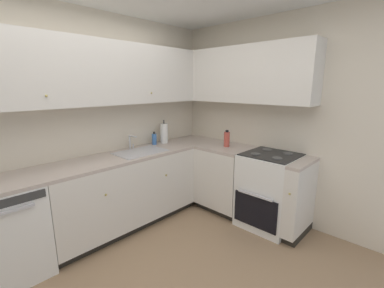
# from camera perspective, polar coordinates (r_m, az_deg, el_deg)

# --- Properties ---
(wall_back) EXTENTS (3.96, 0.05, 2.56)m
(wall_back) POSITION_cam_1_polar(r_m,az_deg,el_deg) (3.22, -24.71, 3.73)
(wall_back) COLOR beige
(wall_back) RESTS_ON ground_plane
(wall_right) EXTENTS (0.05, 3.19, 2.56)m
(wall_right) POSITION_cam_1_polar(r_m,az_deg,el_deg) (3.45, 19.39, 4.72)
(wall_right) COLOR beige
(wall_right) RESTS_ON ground_plane
(dishwasher) EXTENTS (0.60, 0.63, 0.88)m
(dishwasher) POSITION_cam_1_polar(r_m,az_deg,el_deg) (2.96, -35.88, -15.52)
(dishwasher) COLOR white
(dishwasher) RESTS_ON ground_plane
(lower_cabinets_back) EXTENTS (1.84, 0.62, 0.88)m
(lower_cabinets_back) POSITION_cam_1_polar(r_m,az_deg,el_deg) (3.34, -14.61, -10.19)
(lower_cabinets_back) COLOR silver
(lower_cabinets_back) RESTS_ON ground_plane
(countertop_back) EXTENTS (3.05, 0.60, 0.03)m
(countertop_back) POSITION_cam_1_polar(r_m,az_deg,el_deg) (3.19, -15.08, -2.73)
(countertop_back) COLOR #B7A89E
(countertop_back) RESTS_ON lower_cabinets_back
(lower_cabinets_right) EXTENTS (0.62, 1.44, 0.88)m
(lower_cabinets_right) POSITION_cam_1_polar(r_m,az_deg,el_deg) (3.58, 9.96, -8.35)
(lower_cabinets_right) COLOR silver
(lower_cabinets_right) RESTS_ON ground_plane
(countertop_right) EXTENTS (0.60, 1.44, 0.03)m
(countertop_right) POSITION_cam_1_polar(r_m,az_deg,el_deg) (3.44, 10.22, -1.34)
(countertop_right) COLOR #B7A89E
(countertop_right) RESTS_ON lower_cabinets_right
(oven_range) EXTENTS (0.68, 0.62, 1.06)m
(oven_range) POSITION_cam_1_polar(r_m,az_deg,el_deg) (3.37, 16.69, -9.66)
(oven_range) COLOR white
(oven_range) RESTS_ON ground_plane
(upper_cabinets_back) EXTENTS (2.73, 0.34, 0.70)m
(upper_cabinets_back) POSITION_cam_1_polar(r_m,az_deg,el_deg) (3.12, -20.11, 14.49)
(upper_cabinets_back) COLOR silver
(upper_cabinets_right) EXTENTS (0.32, 1.98, 0.70)m
(upper_cabinets_right) POSITION_cam_1_polar(r_m,az_deg,el_deg) (3.53, 10.31, 14.77)
(upper_cabinets_right) COLOR silver
(sink) EXTENTS (0.61, 0.40, 0.10)m
(sink) POSITION_cam_1_polar(r_m,az_deg,el_deg) (3.29, -11.27, -2.44)
(sink) COLOR #B7B7BC
(sink) RESTS_ON countertop_back
(faucet) EXTENTS (0.07, 0.16, 0.19)m
(faucet) POSITION_cam_1_polar(r_m,az_deg,el_deg) (3.42, -13.32, 0.75)
(faucet) COLOR silver
(faucet) RESTS_ON countertop_back
(soap_bottle) EXTENTS (0.06, 0.06, 0.18)m
(soap_bottle) POSITION_cam_1_polar(r_m,az_deg,el_deg) (3.65, -8.34, 1.10)
(soap_bottle) COLOR #3F72BF
(soap_bottle) RESTS_ON countertop_back
(paper_towel_roll) EXTENTS (0.11, 0.11, 0.34)m
(paper_towel_roll) POSITION_cam_1_polar(r_m,az_deg,el_deg) (3.72, -6.21, 2.38)
(paper_towel_roll) COLOR white
(paper_towel_roll) RESTS_ON countertop_back
(oil_bottle) EXTENTS (0.08, 0.08, 0.22)m
(oil_bottle) POSITION_cam_1_polar(r_m,az_deg,el_deg) (3.52, 7.70, 1.10)
(oil_bottle) COLOR #BF4C3F
(oil_bottle) RESTS_ON countertop_right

